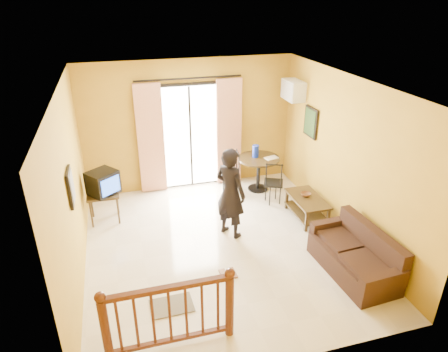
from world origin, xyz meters
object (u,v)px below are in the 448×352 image
object	(u,v)px
television	(103,183)
dining_table	(259,164)
coffee_table	(307,204)
sofa	(356,257)
standing_person	(230,193)

from	to	relation	value
television	dining_table	distance (m)	3.27
coffee_table	sofa	xyz separation A→B (m)	(-0.00, -1.70, -0.01)
coffee_table	standing_person	xyz separation A→B (m)	(-1.58, -0.13, 0.54)
coffee_table	standing_person	world-z (taller)	standing_person
television	sofa	size ratio (longest dim) A/B	0.40
television	standing_person	bearing A→B (deg)	-64.22
dining_table	standing_person	size ratio (longest dim) A/B	0.54
television	dining_table	size ratio (longest dim) A/B	0.73
coffee_table	standing_person	size ratio (longest dim) A/B	0.59
standing_person	coffee_table	bearing A→B (deg)	-120.74
dining_table	television	bearing A→B (deg)	-172.17
television	sofa	bearing A→B (deg)	-72.77
sofa	standing_person	world-z (taller)	standing_person
television	sofa	xyz separation A→B (m)	(3.72, -2.66, -0.52)
dining_table	coffee_table	size ratio (longest dim) A/B	0.92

